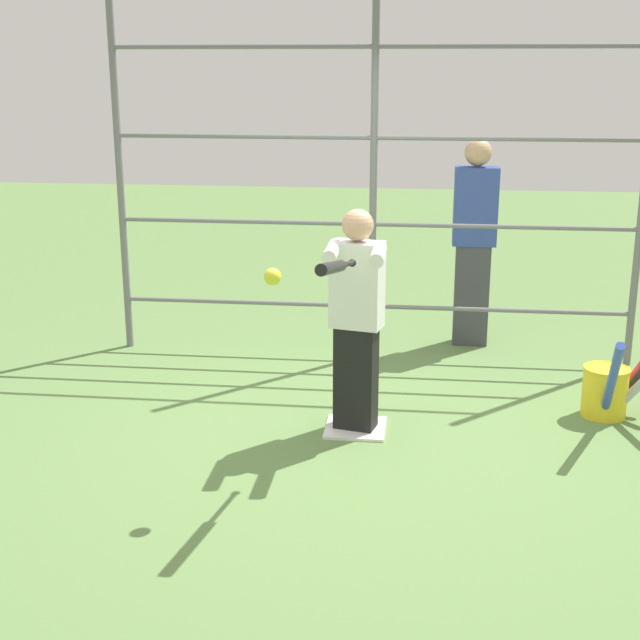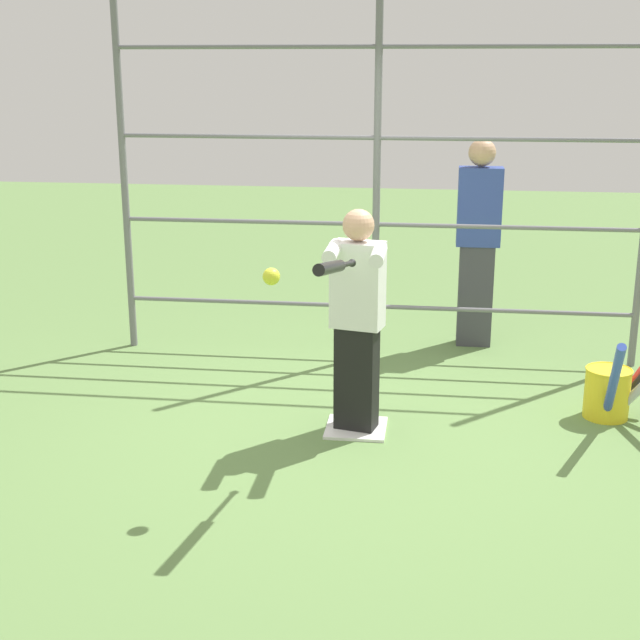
# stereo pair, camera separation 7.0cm
# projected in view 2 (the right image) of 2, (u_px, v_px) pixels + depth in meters

# --- Properties ---
(ground_plane) EXTENTS (24.00, 24.00, 0.00)m
(ground_plane) POSITION_uv_depth(u_px,v_px,m) (356.00, 429.00, 5.97)
(ground_plane) COLOR #608447
(home_plate) EXTENTS (0.40, 0.40, 0.02)m
(home_plate) POSITION_uv_depth(u_px,v_px,m) (356.00, 428.00, 5.97)
(home_plate) COLOR white
(home_plate) RESTS_ON ground
(fence_backstop) EXTENTS (4.24, 0.06, 2.91)m
(fence_backstop) POSITION_uv_depth(u_px,v_px,m) (377.00, 182.00, 7.09)
(fence_backstop) COLOR slate
(fence_backstop) RESTS_ON ground
(batter) EXTENTS (0.37, 0.56, 1.49)m
(batter) POSITION_uv_depth(u_px,v_px,m) (357.00, 315.00, 5.74)
(batter) COLOR black
(batter) RESTS_ON ground
(baseball_bat_swinging) EXTENTS (0.15, 0.84, 0.19)m
(baseball_bat_swinging) POSITION_uv_depth(u_px,v_px,m) (333.00, 267.00, 4.76)
(baseball_bat_swinging) COLOR black
(softball_in_flight) EXTENTS (0.10, 0.10, 0.10)m
(softball_in_flight) POSITION_uv_depth(u_px,v_px,m) (271.00, 277.00, 4.84)
(softball_in_flight) COLOR yellow
(bat_bucket) EXTENTS (0.73, 0.98, 0.73)m
(bat_bucket) POSITION_uv_depth(u_px,v_px,m) (616.00, 387.00, 6.10)
(bat_bucket) COLOR yellow
(bat_bucket) RESTS_ON ground
(bystander_behind_fence) EXTENTS (0.37, 0.23, 1.77)m
(bystander_behind_fence) POSITION_uv_depth(u_px,v_px,m) (478.00, 240.00, 7.54)
(bystander_behind_fence) COLOR #3F3F47
(bystander_behind_fence) RESTS_ON ground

